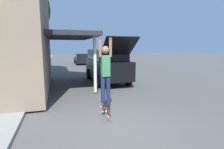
{
  "coord_description": "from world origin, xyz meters",
  "views": [
    {
      "loc": [
        -1.56,
        -4.7,
        2.28
      ],
      "look_at": [
        0.54,
        1.99,
        1.18
      ],
      "focal_mm": 28.0,
      "sensor_mm": 36.0,
      "label": 1
    }
  ],
  "objects_px": {
    "skateboard": "(106,111)",
    "car_down_street": "(82,59)",
    "fire_hydrant": "(5,103)",
    "lawn_tree_far": "(17,8)",
    "suv_parked": "(106,64)",
    "skateboarder": "(105,70)"
  },
  "relations": [
    {
      "from": "suv_parked",
      "to": "car_down_street",
      "type": "distance_m",
      "value": 13.0
    },
    {
      "from": "suv_parked",
      "to": "car_down_street",
      "type": "xyz_separation_m",
      "value": [
        0.14,
        12.99,
        -0.48
      ]
    },
    {
      "from": "suv_parked",
      "to": "car_down_street",
      "type": "height_order",
      "value": "suv_parked"
    },
    {
      "from": "suv_parked",
      "to": "skateboarder",
      "type": "xyz_separation_m",
      "value": [
        -1.69,
        -5.94,
        0.43
      ]
    },
    {
      "from": "skateboarder",
      "to": "skateboard",
      "type": "bearing_deg",
      "value": -102.99
    },
    {
      "from": "car_down_street",
      "to": "skateboard",
      "type": "bearing_deg",
      "value": -95.55
    },
    {
      "from": "suv_parked",
      "to": "skateboarder",
      "type": "relative_size",
      "value": 2.74
    },
    {
      "from": "lawn_tree_far",
      "to": "car_down_street",
      "type": "distance_m",
      "value": 11.43
    },
    {
      "from": "car_down_street",
      "to": "fire_hydrant",
      "type": "distance_m",
      "value": 18.18
    },
    {
      "from": "lawn_tree_far",
      "to": "car_down_street",
      "type": "bearing_deg",
      "value": 55.55
    },
    {
      "from": "suv_parked",
      "to": "skateboard",
      "type": "relative_size",
      "value": 7.15
    },
    {
      "from": "lawn_tree_far",
      "to": "fire_hydrant",
      "type": "bearing_deg",
      "value": -83.81
    },
    {
      "from": "lawn_tree_far",
      "to": "skateboarder",
      "type": "xyz_separation_m",
      "value": [
        4.11,
        -10.27,
        -3.6
      ]
    },
    {
      "from": "skateboarder",
      "to": "fire_hydrant",
      "type": "xyz_separation_m",
      "value": [
        -3.15,
        1.45,
        -1.2
      ]
    },
    {
      "from": "car_down_street",
      "to": "skateboard",
      "type": "relative_size",
      "value": 5.28
    },
    {
      "from": "skateboard",
      "to": "fire_hydrant",
      "type": "bearing_deg",
      "value": 153.99
    },
    {
      "from": "skateboard",
      "to": "fire_hydrant",
      "type": "distance_m",
      "value": 3.49
    },
    {
      "from": "skateboard",
      "to": "car_down_street",
      "type": "bearing_deg",
      "value": 84.45
    },
    {
      "from": "skateboard",
      "to": "fire_hydrant",
      "type": "height_order",
      "value": "fire_hydrant"
    },
    {
      "from": "lawn_tree_far",
      "to": "suv_parked",
      "type": "relative_size",
      "value": 1.37
    },
    {
      "from": "skateboard",
      "to": "fire_hydrant",
      "type": "relative_size",
      "value": 1.23
    },
    {
      "from": "skateboarder",
      "to": "skateboard",
      "type": "xyz_separation_m",
      "value": [
        -0.02,
        -0.08,
        -1.28
      ]
    }
  ]
}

